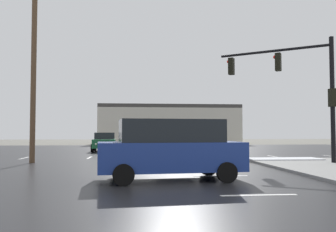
{
  "coord_description": "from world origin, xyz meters",
  "views": [
    {
      "loc": [
        -3.16,
        -22.88,
        1.63
      ],
      "look_at": [
        -0.56,
        4.87,
        2.9
      ],
      "focal_mm": 38.0,
      "sensor_mm": 36.0,
      "label": 1
    }
  ],
  "objects_px": {
    "suv_black": "(175,142)",
    "utility_pole_mid": "(34,66)",
    "traffic_signal_mast": "(298,80)",
    "sedan_silver": "(169,140)",
    "sedan_green": "(105,141)",
    "suv_blue": "(170,148)"
  },
  "relations": [
    {
      "from": "sedan_green",
      "to": "sedan_silver",
      "type": "bearing_deg",
      "value": 133.59
    },
    {
      "from": "sedan_silver",
      "to": "sedan_green",
      "type": "relative_size",
      "value": 1.02
    },
    {
      "from": "traffic_signal_mast",
      "to": "suv_black",
      "type": "bearing_deg",
      "value": 9.69
    },
    {
      "from": "sedan_silver",
      "to": "suv_black",
      "type": "bearing_deg",
      "value": -10.59
    },
    {
      "from": "suv_black",
      "to": "sedan_silver",
      "type": "distance_m",
      "value": 16.66
    },
    {
      "from": "sedan_silver",
      "to": "utility_pole_mid",
      "type": "bearing_deg",
      "value": -33.06
    },
    {
      "from": "sedan_silver",
      "to": "sedan_green",
      "type": "bearing_deg",
      "value": -50.36
    },
    {
      "from": "suv_black",
      "to": "utility_pole_mid",
      "type": "distance_m",
      "value": 8.75
    },
    {
      "from": "traffic_signal_mast",
      "to": "utility_pole_mid",
      "type": "height_order",
      "value": "utility_pole_mid"
    },
    {
      "from": "traffic_signal_mast",
      "to": "sedan_silver",
      "type": "xyz_separation_m",
      "value": [
        -4.84,
        19.41,
        -3.47
      ]
    },
    {
      "from": "suv_black",
      "to": "utility_pole_mid",
      "type": "height_order",
      "value": "utility_pole_mid"
    },
    {
      "from": "suv_black",
      "to": "sedan_green",
      "type": "distance_m",
      "value": 11.39
    },
    {
      "from": "suv_blue",
      "to": "utility_pole_mid",
      "type": "distance_m",
      "value": 10.74
    },
    {
      "from": "sedan_silver",
      "to": "sedan_green",
      "type": "distance_m",
      "value": 8.79
    },
    {
      "from": "suv_black",
      "to": "sedan_green",
      "type": "relative_size",
      "value": 1.09
    },
    {
      "from": "traffic_signal_mast",
      "to": "sedan_silver",
      "type": "distance_m",
      "value": 20.31
    },
    {
      "from": "traffic_signal_mast",
      "to": "utility_pole_mid",
      "type": "xyz_separation_m",
      "value": [
        -13.82,
        1.77,
        0.85
      ]
    },
    {
      "from": "traffic_signal_mast",
      "to": "suv_blue",
      "type": "distance_m",
      "value": 9.76
    },
    {
      "from": "suv_black",
      "to": "sedan_silver",
      "type": "xyz_separation_m",
      "value": [
        1.31,
        16.6,
        -0.24
      ]
    },
    {
      "from": "sedan_green",
      "to": "utility_pole_mid",
      "type": "distance_m",
      "value": 12.47
    },
    {
      "from": "suv_blue",
      "to": "utility_pole_mid",
      "type": "relative_size",
      "value": 0.5
    },
    {
      "from": "suv_black",
      "to": "utility_pole_mid",
      "type": "xyz_separation_m",
      "value": [
        -7.67,
        -1.04,
        4.08
      ]
    }
  ]
}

